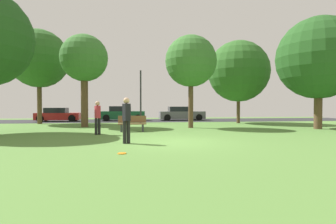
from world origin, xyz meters
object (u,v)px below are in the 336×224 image
object	(u,v)px
parked_car_red	(58,115)
street_lamp_post	(141,97)
maple_tree_far	(319,58)
frisbee_disc	(122,153)
person_catcher	(98,116)
birch_tree_lone	(239,71)
oak_tree_center	(39,59)
parked_car_green	(122,114)
oak_tree_left	(191,61)
parked_car_grey	(181,114)
oak_tree_right	(84,59)
park_bench	(132,124)
person_thrower	(126,118)

from	to	relation	value
parked_car_red	street_lamp_post	size ratio (longest dim) A/B	0.89
maple_tree_far	frisbee_disc	bearing A→B (deg)	-148.85
person_catcher	parked_car_red	xyz separation A→B (m)	(-5.27, 12.41, -0.35)
parked_car_red	birch_tree_lone	bearing A→B (deg)	-16.25
maple_tree_far	street_lamp_post	bearing A→B (deg)	146.54
oak_tree_center	parked_car_green	xyz separation A→B (m)	(6.50, 3.81, -4.64)
oak_tree_left	parked_car_grey	bearing A→B (deg)	83.54
oak_tree_center	parked_car_red	xyz separation A→B (m)	(0.52, 3.43, -4.70)
oak_tree_right	oak_tree_center	world-z (taller)	oak_tree_center
street_lamp_post	maple_tree_far	bearing A→B (deg)	-33.46
oak_tree_center	parked_car_red	bearing A→B (deg)	81.40
parked_car_red	park_bench	distance (m)	13.07
person_thrower	park_bench	xyz separation A→B (m)	(0.20, 4.76, -0.54)
maple_tree_far	parked_car_grey	world-z (taller)	maple_tree_far
oak_tree_left	park_bench	xyz separation A→B (m)	(-3.88, -2.18, -3.97)
oak_tree_right	street_lamp_post	xyz separation A→B (m)	(4.00, 3.76, -2.47)
oak_tree_center	person_catcher	xyz separation A→B (m)	(5.79, -8.97, -4.35)
person_thrower	street_lamp_post	xyz separation A→B (m)	(0.89, 12.34, 1.25)
oak_tree_right	street_lamp_post	size ratio (longest dim) A/B	1.43
oak_tree_right	person_catcher	bearing A→B (deg)	-73.30
oak_tree_left	oak_tree_center	bearing A→B (deg)	154.58
oak_tree_center	parked_car_green	bearing A→B (deg)	30.37
oak_tree_right	person_thrower	xyz separation A→B (m)	(3.10, -8.59, -3.72)
maple_tree_far	oak_tree_center	size ratio (longest dim) A/B	0.93
person_thrower	street_lamp_post	distance (m)	12.44
oak_tree_right	frisbee_disc	distance (m)	12.18
oak_tree_center	frisbee_disc	size ratio (longest dim) A/B	28.40
person_thrower	person_catcher	size ratio (longest dim) A/B	1.05
parked_car_red	person_thrower	bearing A→B (deg)	-66.67
parked_car_green	person_thrower	bearing A→B (deg)	-87.07
oak_tree_right	person_catcher	world-z (taller)	oak_tree_right
frisbee_disc	parked_car_green	distance (m)	18.43
oak_tree_right	person_thrower	bearing A→B (deg)	-70.15
oak_tree_right	oak_tree_center	xyz separation A→B (m)	(-4.23, 3.77, 0.58)
parked_car_green	parked_car_grey	distance (m)	5.98
maple_tree_far	park_bench	xyz separation A→B (m)	(-11.75, -0.28, -4.03)
park_bench	street_lamp_post	world-z (taller)	street_lamp_post
birch_tree_lone	street_lamp_post	distance (m)	8.61
person_thrower	parked_car_red	distance (m)	17.20
oak_tree_center	park_bench	distance (m)	11.74
parked_car_green	park_bench	size ratio (longest dim) A/B	2.69
oak_tree_left	parked_car_green	xyz separation A→B (m)	(-4.91, 9.23, -3.77)
frisbee_disc	parked_car_green	world-z (taller)	parked_car_green
frisbee_disc	parked_car_green	size ratio (longest dim) A/B	0.06
oak_tree_left	park_bench	distance (m)	5.97
oak_tree_center	parked_car_grey	bearing A→B (deg)	17.71
frisbee_disc	person_catcher	bearing A→B (deg)	104.50
birch_tree_lone	maple_tree_far	distance (m)	6.71
oak_tree_right	oak_tree_left	world-z (taller)	oak_tree_right
park_bench	parked_car_red	bearing A→B (deg)	-57.57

